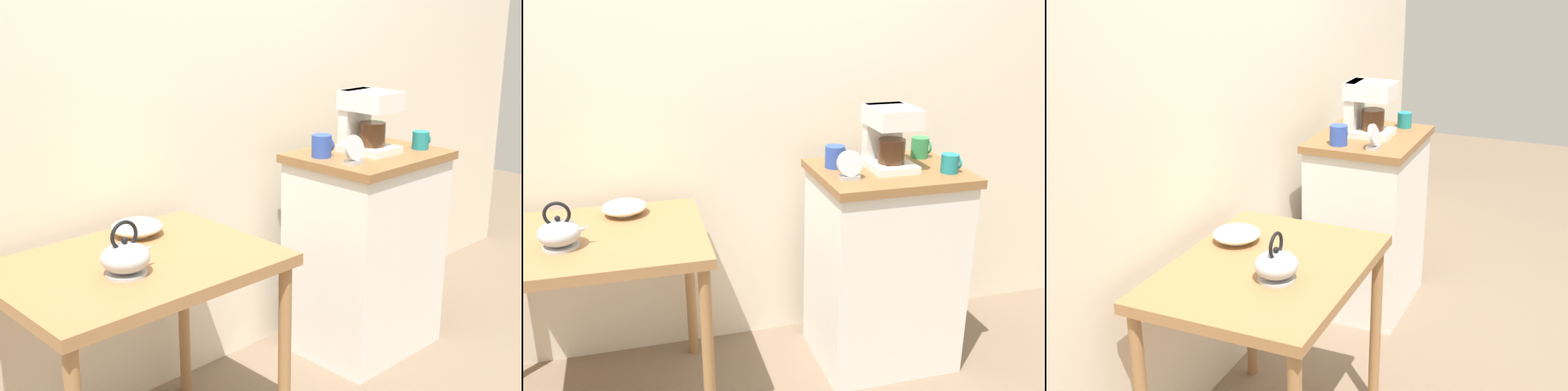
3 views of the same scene
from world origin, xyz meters
The scene contains 11 objects.
ground_plane centered at (0.00, 0.00, 0.00)m, with size 8.00×8.00×0.00m, color #7A6651.
back_wall centered at (0.10, 0.38, 1.40)m, with size 4.40×0.10×2.80m, color beige.
wooden_table centered at (-0.64, -0.04, 0.65)m, with size 0.85×0.63×0.75m.
kitchen_counter centered at (0.57, 0.00, 0.45)m, with size 0.61×0.49×0.89m.
bowl_stoneware centered at (-0.50, 0.15, 0.78)m, with size 0.18×0.18×0.06m.
teakettle centered at (-0.72, -0.12, 0.80)m, with size 0.18×0.15×0.17m.
coffee_maker centered at (0.57, 0.02, 1.04)m, with size 0.18×0.22×0.26m.
mug_tall_green centered at (0.78, 0.13, 0.94)m, with size 0.08×0.08×0.09m.
mug_blue centered at (0.36, 0.08, 0.94)m, with size 0.09×0.08×0.09m.
mug_dark_teal centered at (0.79, -0.11, 0.93)m, with size 0.08×0.07×0.08m.
table_clock centered at (0.36, -0.09, 0.95)m, with size 0.10×0.05×0.12m.
Camera 1 is at (-1.77, -1.81, 1.56)m, focal length 48.73 mm.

